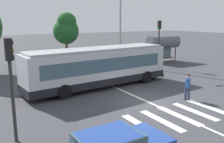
# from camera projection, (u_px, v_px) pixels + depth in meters

# --- Properties ---
(ground_plane) EXTENTS (160.00, 160.00, 0.00)m
(ground_plane) POSITION_uv_depth(u_px,v_px,m) (147.00, 100.00, 15.88)
(ground_plane) COLOR #3D3D42
(city_transit_bus) EXTENTS (11.87, 3.50, 3.06)m
(city_transit_bus) POSITION_uv_depth(u_px,v_px,m) (99.00, 67.00, 18.72)
(city_transit_bus) COLOR black
(city_transit_bus) RESTS_ON ground_plane
(pedestrian_crossing_street) EXTENTS (0.50, 0.44, 1.72)m
(pedestrian_crossing_street) POSITION_uv_depth(u_px,v_px,m) (188.00, 85.00, 15.79)
(pedestrian_crossing_street) COLOR #333856
(pedestrian_crossing_street) RESTS_ON ground_plane
(parked_car_black) EXTENTS (1.91, 4.52, 1.35)m
(parked_car_black) POSITION_uv_depth(u_px,v_px,m) (57.00, 59.00, 27.71)
(parked_car_black) COLOR black
(parked_car_black) RESTS_ON ground_plane
(parked_car_teal) EXTENTS (2.02, 4.57, 1.35)m
(parked_car_teal) POSITION_uv_depth(u_px,v_px,m) (78.00, 57.00, 28.92)
(parked_car_teal) COLOR black
(parked_car_teal) RESTS_ON ground_plane
(parked_car_blue) EXTENTS (2.09, 4.60, 1.35)m
(parked_car_blue) POSITION_uv_depth(u_px,v_px,m) (97.00, 55.00, 30.72)
(parked_car_blue) COLOR black
(parked_car_blue) RESTS_ON ground_plane
(traffic_light_near_corner) EXTENTS (0.33, 0.32, 4.42)m
(traffic_light_near_corner) POSITION_uv_depth(u_px,v_px,m) (11.00, 74.00, 9.92)
(traffic_light_near_corner) COLOR #28282B
(traffic_light_near_corner) RESTS_ON ground_plane
(traffic_light_far_corner) EXTENTS (0.33, 0.32, 5.06)m
(traffic_light_far_corner) POSITION_uv_depth(u_px,v_px,m) (159.00, 36.00, 26.40)
(traffic_light_far_corner) COLOR #28282B
(traffic_light_far_corner) RESTS_ON ground_plane
(bus_stop_shelter) EXTENTS (4.35, 1.54, 3.25)m
(bus_stop_shelter) POSITION_uv_depth(u_px,v_px,m) (163.00, 43.00, 29.91)
(bus_stop_shelter) COLOR #28282B
(bus_stop_shelter) RESTS_ON ground_plane
(twin_arm_street_lamp) EXTENTS (5.17, 0.32, 10.47)m
(twin_arm_street_lamp) POSITION_uv_depth(u_px,v_px,m) (120.00, 9.00, 27.44)
(twin_arm_street_lamp) COLOR #939399
(twin_arm_street_lamp) RESTS_ON ground_plane
(background_tree_right) EXTENTS (3.67, 3.67, 6.21)m
(background_tree_right) POSITION_uv_depth(u_px,v_px,m) (66.00, 29.00, 34.75)
(background_tree_right) COLOR brown
(background_tree_right) RESTS_ON ground_plane
(crosswalk_painted_stripes) EXTENTS (5.47, 3.13, 0.01)m
(crosswalk_painted_stripes) POSITION_uv_depth(u_px,v_px,m) (179.00, 116.00, 13.32)
(crosswalk_painted_stripes) COLOR silver
(crosswalk_painted_stripes) RESTS_ON ground_plane
(lane_center_line) EXTENTS (0.16, 24.00, 0.01)m
(lane_center_line) POSITION_uv_depth(u_px,v_px,m) (128.00, 93.00, 17.47)
(lane_center_line) COLOR silver
(lane_center_line) RESTS_ON ground_plane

